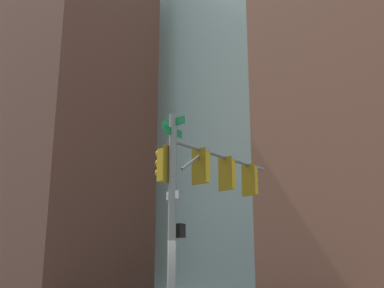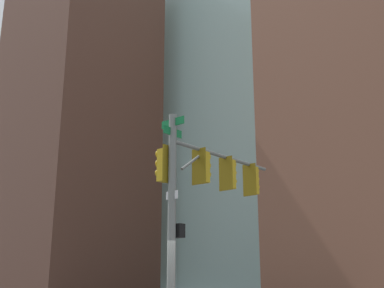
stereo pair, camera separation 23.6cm
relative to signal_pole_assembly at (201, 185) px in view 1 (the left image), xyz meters
name	(u,v)px [view 1 (the left image)]	position (x,y,z in m)	size (l,w,h in m)	color
signal_pole_assembly	(201,185)	(0.00, 0.00, 0.00)	(1.08, 5.51, 6.29)	slate
building_brick_midblock	(71,114)	(-41.86, 22.34, 17.85)	(17.05, 14.83, 44.35)	brown
building_glass_tower	(240,35)	(-30.51, 44.43, 33.78)	(29.93, 22.01, 76.21)	#9EC6C1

